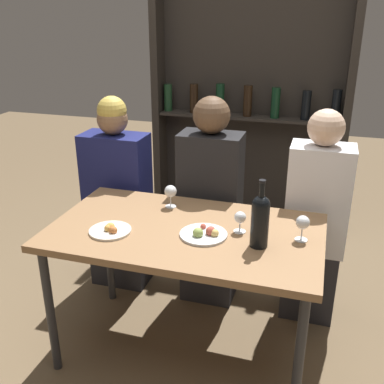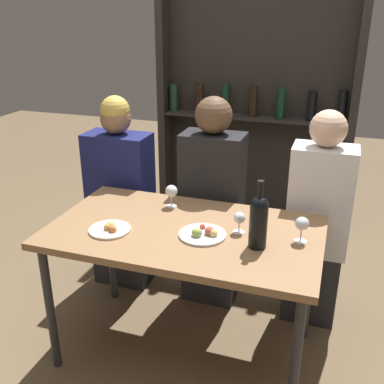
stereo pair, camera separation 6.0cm
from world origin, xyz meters
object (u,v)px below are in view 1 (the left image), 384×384
(wine_glass_0, at_px, (303,223))
(seated_person_center, at_px, (210,208))
(wine_bottle, at_px, (260,219))
(wine_glass_1, at_px, (240,218))
(food_plate_0, at_px, (204,234))
(wine_glass_2, at_px, (171,192))
(seated_person_left, at_px, (118,199))
(food_plate_1, at_px, (110,230))
(seated_person_right, at_px, (315,224))

(wine_glass_0, relative_size, seated_person_center, 0.10)
(wine_glass_0, bearing_deg, wine_bottle, -148.44)
(wine_glass_1, bearing_deg, seated_person_center, 119.28)
(food_plate_0, xyz_separation_m, seated_person_center, (-0.12, 0.58, -0.14))
(wine_glass_2, height_order, seated_person_left, seated_person_left)
(seated_person_left, xyz_separation_m, seated_person_center, (0.61, 0.00, 0.02))
(wine_glass_0, bearing_deg, wine_glass_2, 165.38)
(wine_glass_1, xyz_separation_m, food_plate_0, (-0.15, -0.09, -0.06))
(food_plate_0, distance_m, seated_person_left, 0.95)
(wine_glass_0, bearing_deg, wine_glass_1, -179.94)
(food_plate_1, xyz_separation_m, seated_person_right, (0.94, 0.68, -0.15))
(wine_glass_1, distance_m, seated_person_right, 0.64)
(wine_glass_0, distance_m, seated_person_left, 1.30)
(wine_bottle, xyz_separation_m, seated_person_center, (-0.38, 0.60, -0.26))
(wine_glass_2, bearing_deg, food_plate_0, -46.10)
(wine_glass_0, relative_size, seated_person_left, 0.10)
(wine_glass_0, distance_m, wine_glass_1, 0.29)
(wine_bottle, height_order, wine_glass_1, wine_bottle)
(wine_glass_1, height_order, seated_person_center, seated_person_center)
(food_plate_1, bearing_deg, wine_bottle, 5.95)
(wine_bottle, bearing_deg, food_plate_1, -174.05)
(wine_glass_1, bearing_deg, food_plate_0, -148.70)
(food_plate_0, distance_m, seated_person_right, 0.78)
(seated_person_left, bearing_deg, food_plate_1, -66.46)
(wine_glass_1, height_order, food_plate_0, wine_glass_1)
(food_plate_1, relative_size, seated_person_left, 0.16)
(wine_glass_2, bearing_deg, wine_glass_1, -23.90)
(food_plate_1, bearing_deg, wine_glass_2, 64.17)
(wine_glass_1, xyz_separation_m, seated_person_center, (-0.28, 0.49, -0.19))
(seated_person_left, distance_m, seated_person_center, 0.62)
(wine_bottle, bearing_deg, food_plate_0, 175.76)
(wine_bottle, height_order, seated_person_left, seated_person_left)
(seated_person_center, bearing_deg, wine_glass_1, -60.72)
(wine_glass_0, xyz_separation_m, food_plate_0, (-0.44, -0.09, -0.07))
(seated_person_left, bearing_deg, seated_person_right, 0.00)
(wine_glass_2, distance_m, seated_person_center, 0.40)
(wine_glass_1, xyz_separation_m, wine_glass_2, (-0.42, 0.18, 0.01))
(wine_bottle, relative_size, seated_person_center, 0.25)
(seated_person_left, bearing_deg, wine_bottle, -31.05)
(food_plate_0, xyz_separation_m, food_plate_1, (-0.44, -0.09, -0.00))
(wine_glass_1, bearing_deg, wine_glass_2, 156.10)
(wine_bottle, distance_m, seated_person_center, 0.76)
(wine_glass_0, distance_m, seated_person_right, 0.54)
(wine_glass_2, bearing_deg, wine_bottle, -29.34)
(wine_glass_2, distance_m, seated_person_right, 0.85)
(wine_glass_2, relative_size, seated_person_left, 0.10)
(seated_person_left, bearing_deg, seated_person_center, 0.00)
(wine_bottle, height_order, wine_glass_0, wine_bottle)
(food_plate_0, relative_size, seated_person_right, 0.18)
(seated_person_right, bearing_deg, food_plate_0, -130.49)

